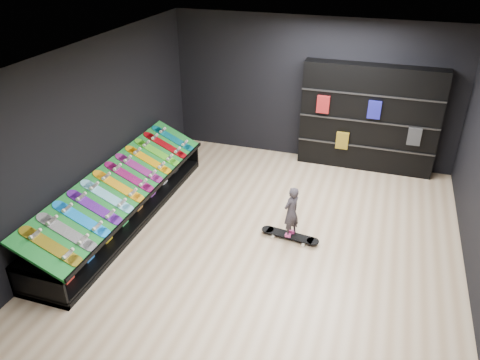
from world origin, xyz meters
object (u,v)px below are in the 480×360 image
(back_shelving, at_px, (369,119))
(floor_skateboard, at_px, (290,237))
(display_rack, at_px, (124,206))
(child, at_px, (291,221))

(back_shelving, xyz_separation_m, floor_skateboard, (-0.88, -3.05, -1.04))
(display_rack, distance_m, child, 2.90)
(back_shelving, height_order, floor_skateboard, back_shelving)
(child, bearing_deg, floor_skateboard, 180.00)
(back_shelving, distance_m, floor_skateboard, 3.34)
(display_rack, xyz_separation_m, back_shelving, (3.77, 3.32, 0.84))
(floor_skateboard, xyz_separation_m, child, (0.00, 0.00, 0.31))
(child, bearing_deg, display_rack, -55.85)
(back_shelving, bearing_deg, floor_skateboard, -106.15)
(back_shelving, bearing_deg, display_rack, -138.61)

